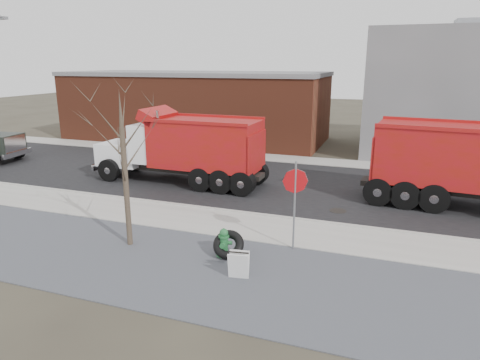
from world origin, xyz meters
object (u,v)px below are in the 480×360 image
at_px(fire_hydrant, 224,244).
at_px(stop_sign, 295,191).
at_px(dump_truck_red_a, 480,163).
at_px(sandwich_board, 239,265).
at_px(truck_tire, 228,245).
at_px(dump_truck_red_b, 185,146).

xyz_separation_m(fire_hydrant, stop_sign, (1.96, 1.25, 1.59)).
bearing_deg(dump_truck_red_a, fire_hydrant, -131.70).
distance_m(fire_hydrant, sandwich_board, 1.54).
distance_m(truck_tire, sandwich_board, 1.43).
distance_m(truck_tire, stop_sign, 2.71).
relative_size(sandwich_board, dump_truck_red_a, 0.08).
bearing_deg(dump_truck_red_b, stop_sign, 139.97).
bearing_deg(truck_tire, stop_sign, 35.42).
bearing_deg(dump_truck_red_b, sandwich_board, 125.85).
relative_size(fire_hydrant, dump_truck_red_b, 0.11).
height_order(stop_sign, dump_truck_red_a, dump_truck_red_a).
height_order(truck_tire, dump_truck_red_a, dump_truck_red_a).
height_order(fire_hydrant, truck_tire, fire_hydrant).
height_order(stop_sign, dump_truck_red_b, dump_truck_red_b).
distance_m(truck_tire, dump_truck_red_b, 9.09).
xyz_separation_m(sandwich_board, dump_truck_red_b, (-5.96, 8.52, 1.47)).
bearing_deg(sandwich_board, fire_hydrant, 118.57).
bearing_deg(truck_tire, dump_truck_red_b, 125.29).
bearing_deg(fire_hydrant, sandwich_board, -61.48).
xyz_separation_m(stop_sign, dump_truck_red_b, (-6.97, 6.05, -0.12)).
height_order(fire_hydrant, stop_sign, stop_sign).
height_order(truck_tire, sandwich_board, truck_tire).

